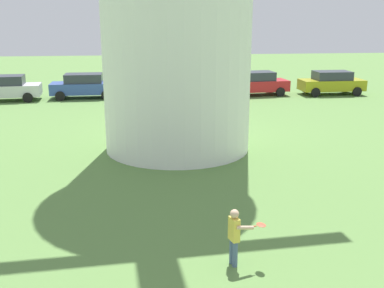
{
  "coord_description": "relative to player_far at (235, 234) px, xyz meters",
  "views": [
    {
      "loc": [
        -1.07,
        -3.82,
        5.03
      ],
      "look_at": [
        -0.15,
        3.82,
        2.89
      ],
      "focal_mm": 42.75,
      "sensor_mm": 36.0,
      "label": 1
    }
  ],
  "objects": [
    {
      "name": "parked_car_mustard",
      "position": [
        11.01,
        20.75,
        0.1
      ],
      "size": [
        4.2,
        1.9,
        1.56
      ],
      "color": "#999919",
      "rests_on": "ground_plane"
    },
    {
      "name": "parked_car_blue",
      "position": [
        -5.29,
        21.29,
        0.1
      ],
      "size": [
        4.15,
        1.92,
        1.56
      ],
      "color": "#334C99",
      "rests_on": "ground_plane"
    },
    {
      "name": "parked_car_black",
      "position": [
        0.26,
        20.86,
        0.1
      ],
      "size": [
        4.11,
        2.11,
        1.56
      ],
      "color": "#1E232D",
      "rests_on": "ground_plane"
    },
    {
      "name": "player_far",
      "position": [
        0.0,
        0.0,
        0.0
      ],
      "size": [
        0.79,
        0.41,
        1.25
      ],
      "color": "slate",
      "rests_on": "ground_plane"
    },
    {
      "name": "parked_car_red",
      "position": [
        5.83,
        21.06,
        0.1
      ],
      "size": [
        4.48,
        2.2,
        1.56
      ],
      "color": "red",
      "rests_on": "ground_plane"
    },
    {
      "name": "parked_car_silver",
      "position": [
        -10.1,
        20.84,
        0.1
      ],
      "size": [
        4.48,
        2.15,
        1.56
      ],
      "color": "silver",
      "rests_on": "ground_plane"
    }
  ]
}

